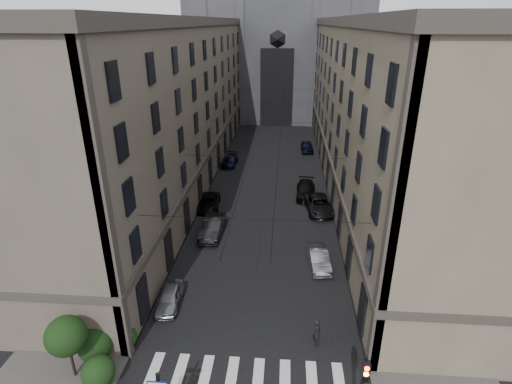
% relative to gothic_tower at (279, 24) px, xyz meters
% --- Properties ---
extents(sidewalk_left, '(7.00, 80.00, 0.15)m').
position_rel_gothic_tower_xyz_m(sidewalk_left, '(-10.50, -38.96, -17.72)').
color(sidewalk_left, '#383533').
rests_on(sidewalk_left, ground).
extents(sidewalk_right, '(7.00, 80.00, 0.15)m').
position_rel_gothic_tower_xyz_m(sidewalk_right, '(10.50, -38.96, -17.72)').
color(sidewalk_right, '#383533').
rests_on(sidewalk_right, ground).
extents(zebra_crossing, '(11.00, 3.20, 0.01)m').
position_rel_gothic_tower_xyz_m(zebra_crossing, '(0.00, -69.96, -17.79)').
color(zebra_crossing, beige).
rests_on(zebra_crossing, ground).
extents(building_left, '(13.60, 60.60, 18.85)m').
position_rel_gothic_tower_xyz_m(building_left, '(-13.44, -38.96, -8.45)').
color(building_left, '#4E473C').
rests_on(building_left, ground).
extents(building_right, '(13.60, 60.60, 18.85)m').
position_rel_gothic_tower_xyz_m(building_right, '(13.44, -38.96, -8.45)').
color(building_right, brown).
rests_on(building_right, ground).
extents(gothic_tower, '(35.00, 23.00, 58.00)m').
position_rel_gothic_tower_xyz_m(gothic_tower, '(0.00, 0.00, 0.00)').
color(gothic_tower, '#2D2D33').
rests_on(gothic_tower, ground).
extents(shrub_cluster, '(3.90, 4.40, 3.90)m').
position_rel_gothic_tower_xyz_m(shrub_cluster, '(-8.72, -69.95, -16.00)').
color(shrub_cluster, black).
rests_on(shrub_cluster, sidewalk_left).
extents(tram_wires, '(14.00, 60.00, 0.43)m').
position_rel_gothic_tower_xyz_m(tram_wires, '(0.00, -39.33, -10.55)').
color(tram_wires, black).
rests_on(tram_wires, ground).
extents(car_left_near, '(1.69, 3.82, 1.28)m').
position_rel_gothic_tower_xyz_m(car_left_near, '(-5.87, -64.00, -17.16)').
color(car_left_near, slate).
rests_on(car_left_near, ground).
extents(car_left_midnear, '(1.86, 5.03, 1.65)m').
position_rel_gothic_tower_xyz_m(car_left_midnear, '(-4.63, -53.88, -16.98)').
color(car_left_midnear, black).
rests_on(car_left_midnear, ground).
extents(car_left_midfar, '(2.58, 4.95, 1.33)m').
position_rel_gothic_tower_xyz_m(car_left_midfar, '(-6.06, -48.10, -17.13)').
color(car_left_midfar, black).
rests_on(car_left_midfar, ground).
extents(car_left_far, '(2.11, 4.71, 1.34)m').
position_rel_gothic_tower_xyz_m(car_left_far, '(-5.69, -34.18, -17.13)').
color(car_left_far, black).
rests_on(car_left_far, ground).
extents(car_right_near, '(1.94, 4.40, 1.41)m').
position_rel_gothic_tower_xyz_m(car_right_near, '(4.85, -58.24, -17.10)').
color(car_right_near, slate).
rests_on(car_right_near, ground).
extents(car_right_midnear, '(3.27, 5.83, 1.54)m').
position_rel_gothic_tower_xyz_m(car_right_midnear, '(5.56, -48.08, -17.03)').
color(car_right_midnear, black).
rests_on(car_right_midnear, ground).
extents(car_right_midfar, '(2.35, 5.30, 1.51)m').
position_rel_gothic_tower_xyz_m(car_right_midfar, '(4.37, -44.20, -17.04)').
color(car_right_midfar, black).
rests_on(car_right_midfar, ground).
extents(car_right_far, '(1.93, 4.49, 1.51)m').
position_rel_gothic_tower_xyz_m(car_right_far, '(5.22, -27.03, -17.04)').
color(car_right_far, black).
rests_on(car_right_far, ground).
extents(pedestrian, '(0.54, 0.74, 1.89)m').
position_rel_gothic_tower_xyz_m(pedestrian, '(4.14, -66.96, -16.85)').
color(pedestrian, black).
rests_on(pedestrian, ground).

